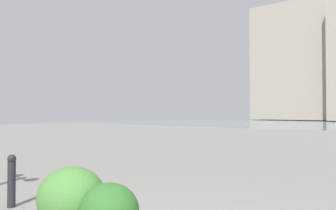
% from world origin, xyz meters
% --- Properties ---
extents(building_annex, '(15.68, 14.48, 23.12)m').
position_xyz_m(building_annex, '(18.66, -68.60, 11.56)').
color(building_annex, '#9E9384').
rests_on(building_annex, ground).
extents(bollard_near, '(0.13, 0.13, 0.82)m').
position_xyz_m(bollard_near, '(3.19, -0.61, 0.43)').
color(bollard_near, '#232328').
rests_on(bollard_near, ground).
extents(shrub_low, '(0.92, 0.83, 0.78)m').
position_xyz_m(shrub_low, '(1.69, -0.66, 0.39)').
color(shrub_low, '#477F38').
rests_on(shrub_low, ground).
extents(shrub_round, '(0.75, 0.68, 0.64)m').
position_xyz_m(shrub_round, '(1.07, -0.74, 0.32)').
color(shrub_round, '#2D6628').
rests_on(shrub_round, ground).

